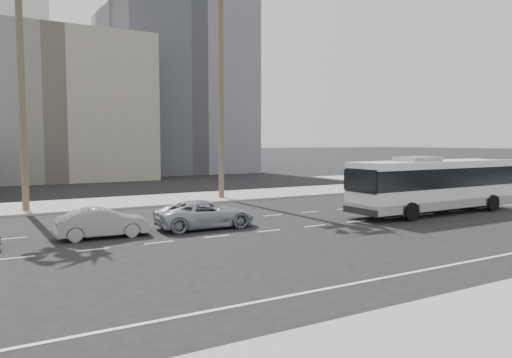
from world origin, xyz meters
TOP-DOWN VIEW (x-y plane):
  - ground at (0.00, 0.00)m, footprint 700.00×700.00m
  - sidewalk_north at (0.00, 15.50)m, footprint 120.00×7.00m
  - midrise_beige_west at (-12.00, 45.00)m, footprint 24.00×18.00m
  - midrise_gray_center at (8.00, 52.00)m, footprint 20.00×20.00m
  - civic_tower at (-2.00, 250.00)m, footprint 42.00×42.00m
  - highrise_right at (45.00, 230.00)m, footprint 26.00×26.00m
  - highrise_far at (70.00, 260.00)m, footprint 22.00×22.00m
  - city_bus at (6.89, 0.09)m, footprint 13.19×3.22m
  - car_a at (-8.53, 2.54)m, footprint 2.68×5.56m
  - car_b at (-14.03, 2.60)m, footprint 1.74×4.55m

SIDE VIEW (x-z plane):
  - ground at x=0.00m, z-range 0.00..0.00m
  - sidewalk_north at x=0.00m, z-range 0.00..0.15m
  - car_b at x=-14.03m, z-range 0.00..1.48m
  - car_a at x=-8.53m, z-range 0.00..1.53m
  - city_bus at x=6.89m, z-range 0.10..3.87m
  - midrise_beige_west at x=-12.00m, z-range 0.00..18.00m
  - midrise_gray_center at x=8.00m, z-range 0.00..26.00m
  - highrise_far at x=70.00m, z-range 0.00..60.00m
  - highrise_right at x=45.00m, z-range 0.00..70.00m
  - civic_tower at x=-2.00m, z-range -25.67..103.33m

